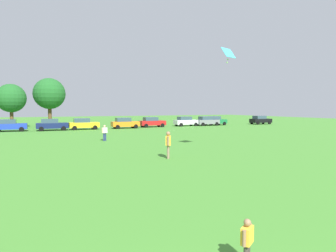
% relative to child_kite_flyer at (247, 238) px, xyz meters
% --- Properties ---
extents(ground_plane, '(160.00, 160.00, 0.00)m').
position_rel_child_kite_flyer_xyz_m(ground_plane, '(-1.96, 27.04, -0.60)').
color(ground_plane, '#42842D').
extents(child_kite_flyer, '(0.41, 0.34, 1.01)m').
position_rel_child_kite_flyer_xyz_m(child_kite_flyer, '(0.00, 0.00, 0.00)').
color(child_kite_flyer, '#3F3833').
rests_on(child_kite_flyer, ground).
extents(adult_bystander, '(0.54, 0.76, 1.75)m').
position_rel_child_kite_flyer_xyz_m(adult_bystander, '(3.70, 12.20, 0.44)').
color(adult_bystander, '#8C7259').
rests_on(adult_bystander, ground).
extents(bystander_midfield, '(0.63, 0.54, 1.58)m').
position_rel_child_kite_flyer_xyz_m(bystander_midfield, '(1.99, 23.71, 0.34)').
color(bystander_midfield, navy).
rests_on(bystander_midfield, ground).
extents(kite, '(1.28, 0.90, 1.11)m').
position_rel_child_kite_flyer_xyz_m(kite, '(8.65, 12.70, 6.54)').
color(kite, '#3FBFE5').
extents(parked_car_blue_0, '(4.30, 2.02, 1.68)m').
position_rel_child_kite_flyer_xyz_m(parked_car_blue_0, '(-7.68, 40.30, 0.26)').
color(parked_car_blue_0, '#1E38AD').
rests_on(parked_car_blue_0, ground).
extents(parked_car_navy_1, '(4.30, 2.02, 1.68)m').
position_rel_child_kite_flyer_xyz_m(parked_car_navy_1, '(-2.28, 39.74, 0.26)').
color(parked_car_navy_1, '#141E4C').
rests_on(parked_car_navy_1, ground).
extents(parked_car_yellow_2, '(4.30, 2.02, 1.68)m').
position_rel_child_kite_flyer_xyz_m(parked_car_yellow_2, '(2.15, 39.77, 0.26)').
color(parked_car_yellow_2, yellow).
rests_on(parked_car_yellow_2, ground).
extents(parked_car_orange_3, '(4.30, 2.02, 1.68)m').
position_rel_child_kite_flyer_xyz_m(parked_car_orange_3, '(8.47, 39.65, 0.26)').
color(parked_car_orange_3, orange).
rests_on(parked_car_orange_3, ground).
extents(parked_car_red_4, '(4.30, 2.02, 1.68)m').
position_rel_child_kite_flyer_xyz_m(parked_car_red_4, '(13.49, 40.74, 0.26)').
color(parked_car_red_4, red).
rests_on(parked_car_red_4, ground).
extents(parked_car_white_5, '(4.30, 2.02, 1.68)m').
position_rel_child_kite_flyer_xyz_m(parked_car_white_5, '(19.97, 40.83, 0.26)').
color(parked_car_white_5, white).
rests_on(parked_car_white_5, ground).
extents(parked_car_gray_6, '(4.30, 2.02, 1.68)m').
position_rel_child_kite_flyer_xyz_m(parked_car_gray_6, '(24.08, 40.37, 0.26)').
color(parked_car_gray_6, slate).
rests_on(parked_car_gray_6, ground).
extents(parked_car_green_7, '(4.30, 2.02, 1.68)m').
position_rel_child_kite_flyer_xyz_m(parked_car_green_7, '(26.09, 40.84, 0.26)').
color(parked_car_green_7, '#196B38').
rests_on(parked_car_green_7, ground).
extents(parked_car_black_8, '(4.30, 2.02, 1.68)m').
position_rel_child_kite_flyer_xyz_m(parked_car_black_8, '(36.22, 39.94, 0.26)').
color(parked_car_black_8, black).
rests_on(parked_car_black_8, ground).
extents(tree_right, '(4.52, 4.52, 7.05)m').
position_rel_child_kite_flyer_xyz_m(tree_right, '(-7.89, 47.41, 4.16)').
color(tree_right, brown).
rests_on(tree_right, ground).
extents(tree_far_right, '(5.42, 5.42, 8.45)m').
position_rel_child_kite_flyer_xyz_m(tree_far_right, '(-2.16, 50.12, 5.11)').
color(tree_far_right, brown).
rests_on(tree_far_right, ground).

